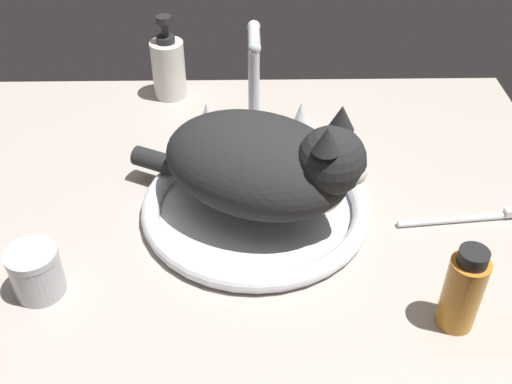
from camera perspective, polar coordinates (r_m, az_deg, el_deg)
name	(u,v)px	position (r cm, az deg, el deg)	size (l,w,h in cm)	color
countertop	(238,202)	(99.11, -1.65, -0.94)	(107.28, 75.45, 3.00)	#ADA399
sink_basin	(256,206)	(94.11, 0.00, -1.31)	(35.02, 35.02, 2.77)	white
faucet	(254,93)	(108.11, -0.19, 9.16)	(20.13, 10.75, 21.28)	silver
cat	(267,164)	(88.26, 1.04, 2.58)	(36.85, 29.76, 17.52)	black
metal_jar	(36,272)	(85.81, -19.75, -6.98)	(6.81, 6.81, 7.11)	#B2B5BA
amber_bottle	(463,290)	(79.67, 18.67, -8.64)	(4.79, 4.79, 12.46)	#C67A23
soap_pump_bottle	(168,67)	(122.44, -8.13, 11.41)	(6.41, 6.41, 16.41)	silver
toothbrush	(463,219)	(97.99, 18.64, -2.35)	(19.27, 3.03, 1.70)	silver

